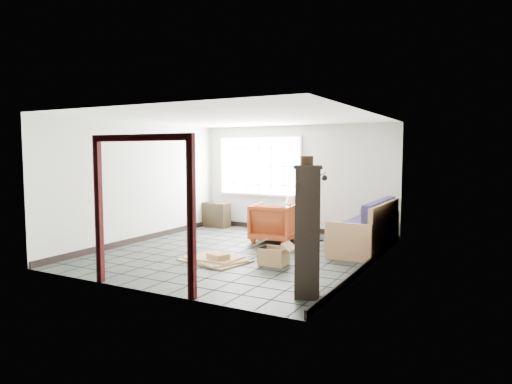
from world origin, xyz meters
The scene contains 15 objects.
ground centered at (0.00, 0.00, 0.00)m, with size 5.50×5.50×0.00m, color black.
room_shell centered at (0.00, 0.03, 1.68)m, with size 5.02×5.52×2.61m.
window_panel centered at (-1.00, 2.70, 1.60)m, with size 2.32×0.08×1.52m.
doorway_trim centered at (0.00, -2.70, 1.38)m, with size 1.80×0.08×2.20m.
futon_sofa centered at (2.12, 1.46, 0.36)m, with size 0.88×2.28×1.01m.
armchair centered at (0.09, 1.32, 0.46)m, with size 0.90×0.84×0.93m, color brown.
side_table centered at (0.02, 2.40, 0.46)m, with size 0.61×0.61×0.56m.
table_lamp centered at (0.04, 2.33, 0.81)m, with size 0.24×0.24×0.36m.
projector centered at (-0.03, 2.33, 0.61)m, with size 0.30×0.28×0.09m.
floor_lamp centered at (0.99, 1.82, 0.82)m, with size 0.41×0.38×1.53m.
console_shelf centered at (-2.15, 2.40, 0.32)m, with size 0.85×0.42×0.63m.
tall_shelf centered at (2.15, -1.86, 0.90)m, with size 0.52×0.58×1.78m.
pot centered at (2.15, -1.89, 1.84)m, with size 0.19×0.19×0.12m.
open_box centered at (0.99, -0.53, 0.15)m, with size 0.74×0.38×0.42m.
cardboard_pile centered at (-0.03, -0.81, 0.04)m, with size 1.32×1.10×0.17m.
Camera 1 is at (4.42, -7.52, 1.95)m, focal length 32.00 mm.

